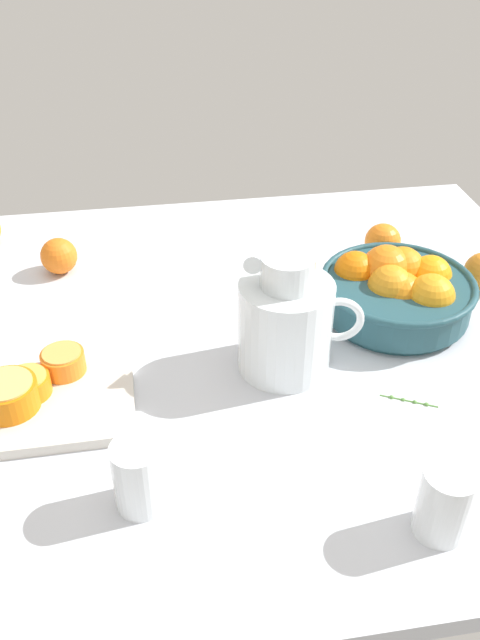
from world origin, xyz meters
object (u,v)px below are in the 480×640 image
juice_pitcher (286,328)px  second_glass (139,478)px  loose_orange_3 (383,241)px  juice_glass (444,505)px  loose_orange_2 (59,256)px  cutting_board (15,407)px  orange_half_2 (63,362)px  fruit_bowl (397,289)px  orange_half_1 (8,395)px  orange_half_0 (27,385)px

juice_pitcher → second_glass: 33.25cm
juice_pitcher → loose_orange_3: juice_pitcher is taller
juice_glass → second_glass: size_ratio=1.01×
loose_orange_2 → loose_orange_3: 62.67cm
cutting_board → orange_half_2: 9.65cm
cutting_board → second_glass: bearing=-47.8°
fruit_bowl → orange_half_2: fruit_bowl is taller
cutting_board → loose_orange_3: bearing=27.1°
orange_half_2 → loose_orange_2: loose_orange_2 is taller
orange_half_1 → second_glass: bearing=-46.4°
cutting_board → orange_half_0: size_ratio=5.12×
fruit_bowl → loose_orange_2: bearing=158.1°
juice_glass → second_glass: 36.23cm
juice_pitcher → cutting_board: size_ratio=0.60×
second_glass → loose_orange_2: (-13.12, 57.95, -0.98)cm
orange_half_0 → orange_half_2: bearing=41.5°
fruit_bowl → second_glass: fruit_bowl is taller
fruit_bowl → loose_orange_3: fruit_bowl is taller
cutting_board → loose_orange_3: 75.17cm
orange_half_0 → loose_orange_3: bearing=26.5°
orange_half_2 → orange_half_1: bearing=-136.3°
fruit_bowl → loose_orange_3: size_ratio=3.73×
juice_glass → cutting_board: size_ratio=0.28×
orange_half_0 → loose_orange_3: 72.46cm
fruit_bowl → loose_orange_2: size_ratio=3.82×
juice_glass → orange_half_1: bearing=151.8°
orange_half_0 → second_glass: bearing=-53.9°
loose_orange_2 → orange_half_1: bearing=-96.7°
second_glass → orange_half_0: (-15.42, 21.15, -1.11)cm
second_glass → juice_glass: bearing=-15.4°
orange_half_2 → orange_half_0: bearing=-138.5°
cutting_board → orange_half_0: orange_half_0 is taller
cutting_board → loose_orange_3: (66.85, 34.26, 2.68)cm
juice_pitcher → loose_orange_3: bearing=48.8°
juice_pitcher → cutting_board: 41.39cm
juice_glass → orange_half_0: bearing=148.6°
orange_half_2 → loose_orange_3: 66.19cm
orange_half_0 → orange_half_1: orange_half_1 is taller
orange_half_2 → second_glass: bearing=-67.5°
juice_glass → orange_half_1: 59.74cm
cutting_board → loose_orange_2: size_ratio=4.96×
juice_pitcher → loose_orange_3: 39.91cm
fruit_bowl → orange_half_0: (-60.67, -13.33, -1.64)cm
juice_glass → orange_half_1: juice_glass is taller
juice_pitcher → juice_glass: (11.71, -33.24, -2.85)cm
loose_orange_2 → orange_half_0: bearing=-93.6°
juice_glass → orange_half_2: (-45.47, 35.08, -0.81)cm
loose_orange_2 → orange_half_2: bearing=-85.5°
juice_glass → orange_half_1: (-52.66, 28.21, -0.40)cm
juice_glass → loose_orange_3: (14.47, 63.15, -0.78)cm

